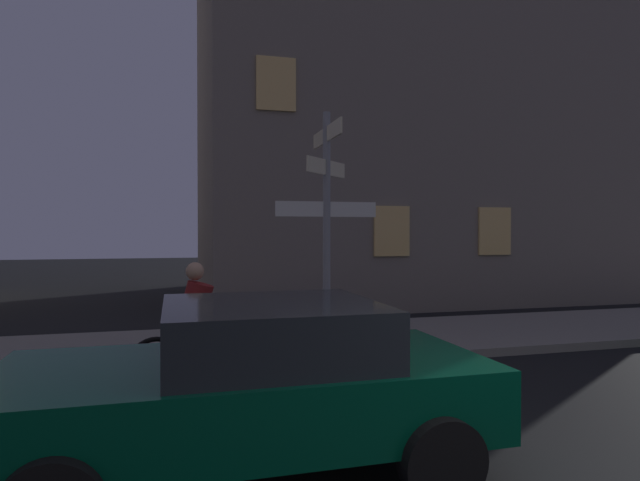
# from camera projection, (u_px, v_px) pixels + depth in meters

# --- Properties ---
(sidewalk_kerb) EXTENTS (40.00, 3.10, 0.14)m
(sidewalk_kerb) POSITION_uv_depth(u_px,v_px,m) (334.00, 341.00, 9.36)
(sidewalk_kerb) COLOR gray
(sidewalk_kerb) RESTS_ON ground_plane
(signpost) EXTENTS (1.64, 1.56, 3.73)m
(signpost) POSITION_uv_depth(u_px,v_px,m) (327.00, 209.00, 8.45)
(signpost) COLOR gray
(signpost) RESTS_ON sidewalk_kerb
(car_side_parked) EXTENTS (4.01, 2.05, 1.39)m
(car_side_parked) POSITION_uv_depth(u_px,v_px,m) (252.00, 382.00, 4.40)
(car_side_parked) COLOR #05472D
(car_side_parked) RESTS_ON ground_plane
(cyclist) EXTENTS (1.81, 0.38, 1.61)m
(cyclist) POSITION_uv_depth(u_px,v_px,m) (199.00, 333.00, 6.48)
(cyclist) COLOR black
(cyclist) RESTS_ON ground_plane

